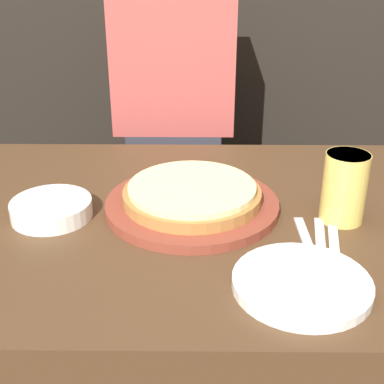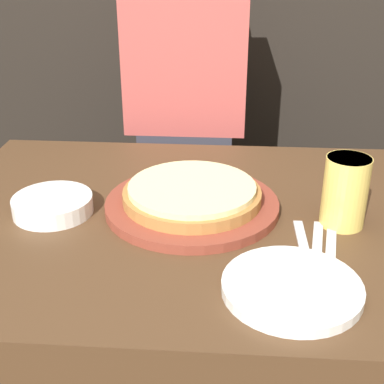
% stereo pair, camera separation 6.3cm
% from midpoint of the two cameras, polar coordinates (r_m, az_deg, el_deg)
% --- Properties ---
extents(dining_table, '(1.13, 0.81, 0.73)m').
position_cam_midpoint_polar(dining_table, '(1.32, -0.58, -16.42)').
color(dining_table, '#4C331E').
rests_on(dining_table, ground_plane).
extents(pizza_on_board, '(0.36, 0.36, 0.06)m').
position_cam_midpoint_polar(pizza_on_board, '(1.12, -1.61, -0.75)').
color(pizza_on_board, brown).
rests_on(pizza_on_board, dining_table).
extents(beer_glass, '(0.09, 0.09, 0.14)m').
position_cam_midpoint_polar(beer_glass, '(1.09, 14.40, 0.73)').
color(beer_glass, '#E5C65B').
rests_on(beer_glass, dining_table).
extents(dinner_plate, '(0.23, 0.23, 0.02)m').
position_cam_midpoint_polar(dinner_plate, '(0.90, 9.63, -9.65)').
color(dinner_plate, white).
rests_on(dinner_plate, dining_table).
extents(side_bowl, '(0.16, 0.16, 0.04)m').
position_cam_midpoint_polar(side_bowl, '(1.14, -16.30, -1.77)').
color(side_bowl, white).
rests_on(side_bowl, dining_table).
extents(fork, '(0.02, 0.19, 0.00)m').
position_cam_midpoint_polar(fork, '(1.02, 10.45, -5.36)').
color(fork, silver).
rests_on(fork, dining_table).
extents(dinner_knife, '(0.05, 0.19, 0.00)m').
position_cam_midpoint_polar(dinner_knife, '(1.03, 11.83, -5.35)').
color(dinner_knife, silver).
rests_on(dinner_knife, dining_table).
extents(spoon, '(0.05, 0.16, 0.00)m').
position_cam_midpoint_polar(spoon, '(1.03, 13.20, -5.33)').
color(spoon, silver).
rests_on(spoon, dining_table).
extents(diner_person, '(0.36, 0.20, 1.31)m').
position_cam_midpoint_polar(diner_person, '(1.71, -2.91, 4.98)').
color(diner_person, '#33333D').
rests_on(diner_person, ground_plane).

